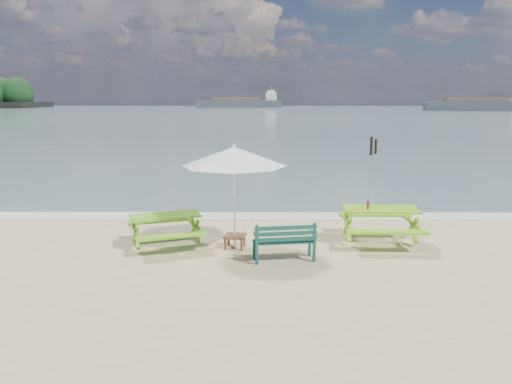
{
  "coord_description": "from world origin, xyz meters",
  "views": [
    {
      "loc": [
        -0.11,
        -9.07,
        3.33
      ],
      "look_at": [
        -0.17,
        3.0,
        1.0
      ],
      "focal_mm": 35.0,
      "sensor_mm": 36.0,
      "label": 1
    }
  ],
  "objects_px": {
    "picnic_table_left": "(166,231)",
    "picnic_table_right": "(380,226)",
    "swimmer": "(216,170)",
    "park_bench": "(284,249)",
    "beer_bottle": "(368,206)",
    "patio_umbrella": "(234,156)",
    "side_table": "(235,241)"
  },
  "relations": [
    {
      "from": "picnic_table_right",
      "to": "picnic_table_left",
      "type": "bearing_deg",
      "value": -176.41
    },
    {
      "from": "picnic_table_right",
      "to": "park_bench",
      "type": "xyz_separation_m",
      "value": [
        -2.27,
        -1.28,
        -0.15
      ]
    },
    {
      "from": "swimmer",
      "to": "picnic_table_left",
      "type": "bearing_deg",
      "value": -89.68
    },
    {
      "from": "patio_umbrella",
      "to": "swimmer",
      "type": "relative_size",
      "value": 1.48
    },
    {
      "from": "side_table",
      "to": "patio_umbrella",
      "type": "relative_size",
      "value": 0.2
    },
    {
      "from": "patio_umbrella",
      "to": "beer_bottle",
      "type": "xyz_separation_m",
      "value": [
        3.0,
        0.33,
        -1.16
      ]
    },
    {
      "from": "patio_umbrella",
      "to": "swimmer",
      "type": "distance_m",
      "value": 14.85
    },
    {
      "from": "park_bench",
      "to": "swimmer",
      "type": "distance_m",
      "value": 15.65
    },
    {
      "from": "picnic_table_right",
      "to": "side_table",
      "type": "relative_size",
      "value": 3.75
    },
    {
      "from": "picnic_table_right",
      "to": "patio_umbrella",
      "type": "bearing_deg",
      "value": -172.49
    },
    {
      "from": "side_table",
      "to": "swimmer",
      "type": "distance_m",
      "value": 14.66
    },
    {
      "from": "picnic_table_right",
      "to": "swimmer",
      "type": "xyz_separation_m",
      "value": [
        -4.96,
        14.12,
        -0.79
      ]
    },
    {
      "from": "patio_umbrella",
      "to": "beer_bottle",
      "type": "distance_m",
      "value": 3.23
    },
    {
      "from": "side_table",
      "to": "swimmer",
      "type": "height_order",
      "value": "swimmer"
    },
    {
      "from": "swimmer",
      "to": "beer_bottle",
      "type": "bearing_deg",
      "value": -71.95
    },
    {
      "from": "beer_bottle",
      "to": "swimmer",
      "type": "bearing_deg",
      "value": 108.05
    },
    {
      "from": "side_table",
      "to": "patio_umbrella",
      "type": "distance_m",
      "value": 1.89
    },
    {
      "from": "park_bench",
      "to": "patio_umbrella",
      "type": "distance_m",
      "value": 2.25
    },
    {
      "from": "patio_umbrella",
      "to": "beer_bottle",
      "type": "relative_size",
      "value": 11.02
    },
    {
      "from": "patio_umbrella",
      "to": "swimmer",
      "type": "xyz_separation_m",
      "value": [
        -1.64,
        14.56,
        -2.45
      ]
    },
    {
      "from": "patio_umbrella",
      "to": "beer_bottle",
      "type": "bearing_deg",
      "value": 6.24
    },
    {
      "from": "picnic_table_left",
      "to": "side_table",
      "type": "relative_size",
      "value": 4.09
    },
    {
      "from": "side_table",
      "to": "patio_umbrella",
      "type": "height_order",
      "value": "patio_umbrella"
    },
    {
      "from": "picnic_table_left",
      "to": "picnic_table_right",
      "type": "distance_m",
      "value": 4.89
    },
    {
      "from": "beer_bottle",
      "to": "patio_umbrella",
      "type": "bearing_deg",
      "value": -173.76
    },
    {
      "from": "park_bench",
      "to": "swimmer",
      "type": "xyz_separation_m",
      "value": [
        -2.69,
        15.41,
        -0.64
      ]
    },
    {
      "from": "park_bench",
      "to": "side_table",
      "type": "bearing_deg",
      "value": 141.08
    },
    {
      "from": "picnic_table_left",
      "to": "picnic_table_right",
      "type": "bearing_deg",
      "value": 3.59
    },
    {
      "from": "picnic_table_right",
      "to": "park_bench",
      "type": "distance_m",
      "value": 2.61
    },
    {
      "from": "side_table",
      "to": "beer_bottle",
      "type": "relative_size",
      "value": 2.2
    },
    {
      "from": "picnic_table_right",
      "to": "swimmer",
      "type": "relative_size",
      "value": 1.11
    },
    {
      "from": "picnic_table_right",
      "to": "patio_umbrella",
      "type": "xyz_separation_m",
      "value": [
        -3.32,
        -0.44,
        1.66
      ]
    }
  ]
}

